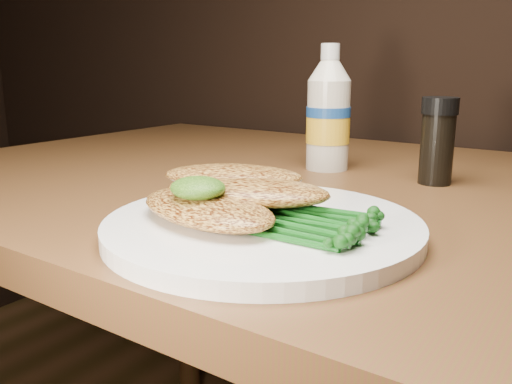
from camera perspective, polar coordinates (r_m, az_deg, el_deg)
The scene contains 8 objects.
plate at distance 0.50m, azimuth 0.73°, elevation -3.72°, with size 0.30×0.30×0.02m, color white.
chicken_front at distance 0.49m, azimuth -5.29°, elevation -1.75°, with size 0.16×0.08×0.03m, color gold.
chicken_mid at distance 0.51m, azimuth -0.98°, elevation 0.09°, with size 0.16×0.08×0.02m, color gold.
chicken_back at distance 0.55m, azimuth -2.49°, elevation 1.71°, with size 0.14×0.07×0.02m, color gold.
pesto_front at distance 0.48m, azimuth -6.22°, elevation 0.44°, with size 0.05×0.05×0.02m, color #113407.
broccolini_bundle at distance 0.46m, azimuth 5.45°, elevation -2.74°, with size 0.14×0.11×0.02m, color #125215, non-canonical shape.
mayo_bottle at distance 0.80m, azimuth 7.75°, elevation 8.90°, with size 0.06×0.06×0.18m, color beige, non-canonical shape.
pepper_grinder at distance 0.74m, azimuth 18.80°, elevation 5.16°, with size 0.05×0.05×0.11m, color black, non-canonical shape.
Camera 1 is at (0.36, 0.41, 0.91)m, focal length 37.46 mm.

